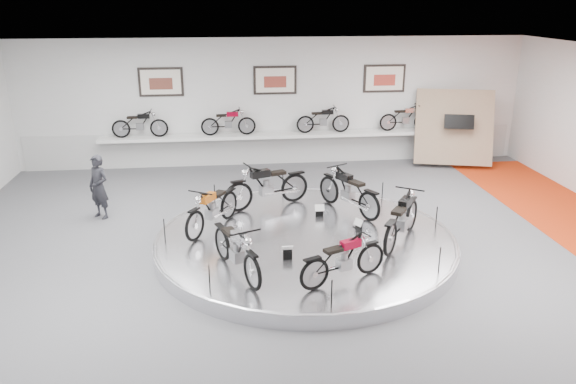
{
  "coord_description": "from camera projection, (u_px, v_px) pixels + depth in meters",
  "views": [
    {
      "loc": [
        -1.63,
        -10.62,
        5.12
      ],
      "look_at": [
        -0.33,
        0.6,
        1.21
      ],
      "focal_mm": 35.0,
      "sensor_mm": 36.0,
      "label": 1
    }
  ],
  "objects": [
    {
      "name": "bike_f",
      "position": [
        402.0,
        219.0,
        11.52
      ],
      "size": [
        1.56,
        1.85,
        1.07
      ],
      "primitive_type": null,
      "rotation": [
        0.0,
        0.0,
        7.25
      ],
      "color": "black",
      "rests_on": "display_platform"
    },
    {
      "name": "platform_rim",
      "position": [
        305.0,
        237.0,
        12.02
      ],
      "size": [
        6.4,
        6.4,
        0.1
      ],
      "primitive_type": "torus",
      "color": "#B2B2BA",
      "rests_on": "display_platform"
    },
    {
      "name": "ceiling",
      "position": [
        309.0,
        61.0,
        10.51
      ],
      "size": [
        16.0,
        16.0,
        0.0
      ],
      "primitive_type": "plane",
      "rotation": [
        3.14,
        0.0,
        0.0
      ],
      "color": "white",
      "rests_on": "wall_back"
    },
    {
      "name": "bike_a",
      "position": [
        349.0,
        191.0,
        13.22
      ],
      "size": [
        1.42,
        1.88,
        1.06
      ],
      "primitive_type": null,
      "rotation": [
        0.0,
        0.0,
        2.08
      ],
      "color": "black",
      "rests_on": "display_platform"
    },
    {
      "name": "shelf_bike_a",
      "position": [
        140.0,
        126.0,
        17.19
      ],
      "size": [
        1.22,
        0.43,
        0.73
      ],
      "primitive_type": null,
      "color": "black",
      "rests_on": "shelf"
    },
    {
      "name": "bike_d",
      "position": [
        236.0,
        249.0,
        10.21
      ],
      "size": [
        1.2,
        1.81,
        1.01
      ],
      "primitive_type": null,
      "rotation": [
        0.0,
        0.0,
        5.1
      ],
      "color": "#ADADB2",
      "rests_on": "display_platform"
    },
    {
      "name": "display_panel",
      "position": [
        454.0,
        127.0,
        17.75
      ],
      "size": [
        2.56,
        1.52,
        2.3
      ],
      "primitive_type": "cube",
      "rotation": [
        -0.35,
        0.0,
        -0.26
      ],
      "color": "#90775D",
      "rests_on": "floor"
    },
    {
      "name": "dado_band",
      "position": [
        276.0,
        147.0,
        18.19
      ],
      "size": [
        15.68,
        0.04,
        1.1
      ],
      "primitive_type": "cube",
      "color": "#BCBCBA",
      "rests_on": "floor"
    },
    {
      "name": "shelf_bike_b",
      "position": [
        228.0,
        124.0,
        17.49
      ],
      "size": [
        1.22,
        0.43,
        0.73
      ],
      "primitive_type": null,
      "color": "maroon",
      "rests_on": "shelf"
    },
    {
      "name": "shelf",
      "position": [
        276.0,
        135.0,
        17.78
      ],
      "size": [
        11.0,
        0.55,
        0.1
      ],
      "primitive_type": "cube",
      "color": "silver",
      "rests_on": "wall_back"
    },
    {
      "name": "bike_c",
      "position": [
        212.0,
        208.0,
        12.19
      ],
      "size": [
        1.43,
        1.78,
        1.01
      ],
      "primitive_type": null,
      "rotation": [
        0.0,
        0.0,
        4.15
      ],
      "color": "#B5550F",
      "rests_on": "display_platform"
    },
    {
      "name": "visitor",
      "position": [
        99.0,
        187.0,
        13.59
      ],
      "size": [
        0.69,
        0.65,
        1.58
      ],
      "primitive_type": "imported",
      "rotation": [
        0.0,
        0.0,
        -0.65
      ],
      "color": "black",
      "rests_on": "floor"
    },
    {
      "name": "poster_left",
      "position": [
        161.0,
        82.0,
        17.09
      ],
      "size": [
        1.35,
        0.06,
        0.88
      ],
      "primitive_type": "cube",
      "color": "white",
      "rests_on": "wall_back"
    },
    {
      "name": "bike_b",
      "position": [
        267.0,
        185.0,
        13.53
      ],
      "size": [
        2.0,
        1.3,
        1.11
      ],
      "primitive_type": null,
      "rotation": [
        0.0,
        0.0,
        3.51
      ],
      "color": "black",
      "rests_on": "display_platform"
    },
    {
      "name": "wall_back",
      "position": [
        275.0,
        102.0,
        17.74
      ],
      "size": [
        16.0,
        0.0,
        16.0
      ],
      "primitive_type": "plane",
      "rotation": [
        1.57,
        0.0,
        0.0
      ],
      "color": "silver",
      "rests_on": "floor"
    },
    {
      "name": "poster_center",
      "position": [
        275.0,
        80.0,
        17.47
      ],
      "size": [
        1.35,
        0.06,
        0.88
      ],
      "primitive_type": "cube",
      "color": "white",
      "rests_on": "wall_back"
    },
    {
      "name": "poster_right",
      "position": [
        384.0,
        78.0,
        17.85
      ],
      "size": [
        1.35,
        0.06,
        0.88
      ],
      "primitive_type": "cube",
      "color": "white",
      "rests_on": "wall_back"
    },
    {
      "name": "floor",
      "position": [
        307.0,
        255.0,
        11.82
      ],
      "size": [
        16.0,
        16.0,
        0.0
      ],
      "primitive_type": "plane",
      "color": "#525255",
      "rests_on": "ground"
    },
    {
      "name": "shelf_bike_d",
      "position": [
        406.0,
        119.0,
        18.1
      ],
      "size": [
        1.22,
        0.43,
        0.73
      ],
      "primitive_type": null,
      "color": "#ADADB2",
      "rests_on": "shelf"
    },
    {
      "name": "bike_e",
      "position": [
        343.0,
        259.0,
        9.94
      ],
      "size": [
        1.63,
        1.12,
        0.91
      ],
      "primitive_type": null,
      "rotation": [
        0.0,
        0.0,
        6.7
      ],
      "color": "maroon",
      "rests_on": "display_platform"
    },
    {
      "name": "display_platform",
      "position": [
        305.0,
        242.0,
        12.06
      ],
      "size": [
        6.4,
        6.4,
        0.3
      ],
      "primitive_type": "cylinder",
      "color": "silver",
      "rests_on": "floor"
    },
    {
      "name": "shelf_bike_c",
      "position": [
        323.0,
        121.0,
        17.81
      ],
      "size": [
        1.22,
        0.43,
        0.73
      ],
      "primitive_type": null,
      "color": "black",
      "rests_on": "shelf"
    }
  ]
}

